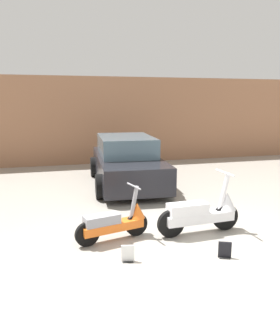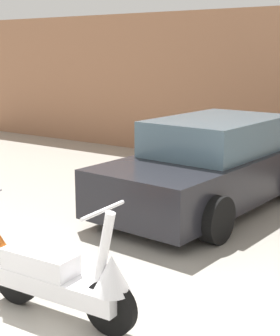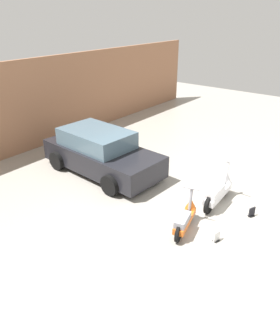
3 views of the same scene
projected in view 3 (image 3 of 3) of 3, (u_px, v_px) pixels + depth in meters
The scene contains 7 objects.
ground_plane at pixel (236, 220), 8.33m from camera, with size 28.00×28.00×0.00m, color #9E998E.
wall_back at pixel (34, 105), 12.11m from camera, with size 19.60×0.12×3.29m, color #9E6B4C.
scooter_front_left at pixel (186, 217), 7.86m from camera, with size 1.33×0.60×0.94m.
scooter_front_right at pixel (219, 190), 8.91m from camera, with size 1.61×0.58×1.12m.
car_rear_left at pixel (101, 153), 10.56m from camera, with size 2.16×4.17×1.38m.
placard_near_left_scooter at pixel (217, 237), 7.52m from camera, with size 0.20×0.15×0.26m.
placard_near_right_scooter at pixel (252, 212), 8.42m from camera, with size 0.20×0.17×0.26m.
Camera 3 is at (-6.96, -2.34, 4.82)m, focal length 35.00 mm.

